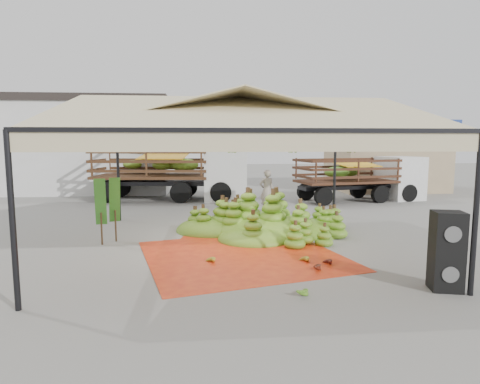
{
  "coord_description": "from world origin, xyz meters",
  "views": [
    {
      "loc": [
        -0.84,
        -10.73,
        2.77
      ],
      "look_at": [
        0.2,
        1.5,
        1.3
      ],
      "focal_mm": 30.0,
      "sensor_mm": 36.0,
      "label": 1
    }
  ],
  "objects": [
    {
      "name": "ground",
      "position": [
        0.0,
        0.0,
        0.0
      ],
      "size": [
        90.0,
        90.0,
        0.0
      ],
      "primitive_type": "plane",
      "color": "slate",
      "rests_on": "ground"
    },
    {
      "name": "canopy_tent",
      "position": [
        0.0,
        0.0,
        3.3
      ],
      "size": [
        8.1,
        8.1,
        4.0
      ],
      "color": "black",
      "rests_on": "ground"
    },
    {
      "name": "building_white",
      "position": [
        -10.0,
        14.0,
        2.71
      ],
      "size": [
        14.3,
        6.3,
        5.4
      ],
      "color": "silver",
      "rests_on": "ground"
    },
    {
      "name": "building_tan",
      "position": [
        10.0,
        13.0,
        2.07
      ],
      "size": [
        6.3,
        5.3,
        4.1
      ],
      "color": "tan",
      "rests_on": "ground"
    },
    {
      "name": "tarp_left",
      "position": [
        0.05,
        -1.02,
        0.01
      ],
      "size": [
        5.61,
        5.45,
        0.01
      ],
      "primitive_type": "cube",
      "rotation": [
        0.0,
        0.0,
        0.25
      ],
      "color": "#D94414",
      "rests_on": "ground"
    },
    {
      "name": "tarp_right",
      "position": [
        0.32,
        0.81,
        0.01
      ],
      "size": [
        4.56,
        4.71,
        0.01
      ],
      "primitive_type": "cube",
      "rotation": [
        0.0,
        0.0,
        -0.21
      ],
      "color": "red",
      "rests_on": "ground"
    },
    {
      "name": "banana_heap",
      "position": [
        0.98,
        1.63,
        0.6
      ],
      "size": [
        6.19,
        5.35,
        1.2
      ],
      "primitive_type": "ellipsoid",
      "rotation": [
        0.0,
        0.0,
        -0.14
      ],
      "color": "#477117",
      "rests_on": "ground"
    },
    {
      "name": "hand_yellow_a",
      "position": [
        1.41,
        -1.7,
        0.09
      ],
      "size": [
        0.49,
        0.45,
        0.18
      ],
      "primitive_type": "ellipsoid",
      "rotation": [
        0.0,
        0.0,
        0.35
      ],
      "color": "gold",
      "rests_on": "ground"
    },
    {
      "name": "hand_yellow_b",
      "position": [
        -0.8,
        -1.58,
        0.09
      ],
      "size": [
        0.52,
        0.49,
        0.18
      ],
      "primitive_type": "ellipsoid",
      "rotation": [
        0.0,
        0.0,
        0.57
      ],
      "color": "#AE8D22",
      "rests_on": "ground"
    },
    {
      "name": "hand_red_a",
      "position": [
        1.51,
        -2.29,
        0.1
      ],
      "size": [
        0.49,
        0.43,
        0.2
      ],
      "primitive_type": "ellipsoid",
      "rotation": [
        0.0,
        0.0,
        -0.22
      ],
      "color": "#552513",
      "rests_on": "ground"
    },
    {
      "name": "hand_red_b",
      "position": [
        1.89,
        -1.93,
        0.09
      ],
      "size": [
        0.45,
        0.4,
        0.18
      ],
      "primitive_type": "ellipsoid",
      "rotation": [
        0.0,
        0.0,
        0.25
      ],
      "color": "#561713",
      "rests_on": "ground"
    },
    {
      "name": "hand_green",
      "position": [
        0.86,
        -3.7,
        0.1
      ],
      "size": [
        0.55,
        0.54,
        0.19
      ],
      "primitive_type": "ellipsoid",
      "rotation": [
        0.0,
        0.0,
        -0.64
      ],
      "color": "#3A7819",
      "rests_on": "ground"
    },
    {
      "name": "hanging_bunches",
      "position": [
        1.3,
        -0.94,
        2.62
      ],
      "size": [
        3.24,
        0.24,
        0.2
      ],
      "color": "#4D811A",
      "rests_on": "ground"
    },
    {
      "name": "speaker_stack",
      "position": [
        3.69,
        -3.7,
        0.76
      ],
      "size": [
        0.64,
        0.59,
        1.52
      ],
      "rotation": [
        0.0,
        0.0,
        -0.22
      ],
      "color": "black",
      "rests_on": "ground"
    },
    {
      "name": "banana_leaves",
      "position": [
        -3.7,
        0.64,
        0.0
      ],
      "size": [
        0.96,
        1.36,
        3.7
      ],
      "primitive_type": null,
      "color": "#33771F",
      "rests_on": "ground"
    },
    {
      "name": "vendor",
      "position": [
        1.65,
        5.54,
        0.87
      ],
      "size": [
        0.71,
        0.55,
        1.73
      ],
      "primitive_type": "imported",
      "rotation": [
        0.0,
        0.0,
        3.39
      ],
      "color": "gray",
      "rests_on": "ground"
    },
    {
      "name": "truck_left",
      "position": [
        -2.24,
        9.38,
        1.58
      ],
      "size": [
        7.69,
        3.27,
        2.57
      ],
      "rotation": [
        0.0,
        0.0,
        -0.1
      ],
      "color": "#482A18",
      "rests_on": "ground"
    },
    {
      "name": "truck_right",
      "position": [
        6.93,
        8.31,
        1.32
      ],
      "size": [
        6.53,
        3.31,
        2.14
      ],
      "rotation": [
        0.0,
        0.0,
        0.2
      ],
      "color": "#452617",
      "rests_on": "ground"
    }
  ]
}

